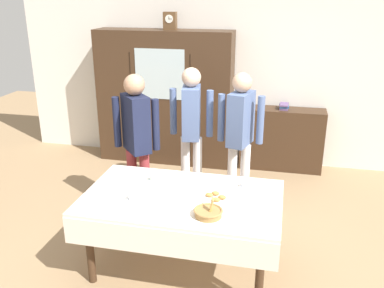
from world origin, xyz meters
TOP-DOWN VIEW (x-y plane):
  - ground_plane at (0.00, 0.00)m, footprint 12.00×12.00m
  - back_wall at (0.00, 2.65)m, footprint 6.40×0.10m
  - dining_table at (0.00, -0.24)m, footprint 1.76×1.07m
  - wall_cabinet at (-0.90, 2.35)m, footprint 1.98×0.46m
  - mantel_clock at (-0.80, 2.35)m, footprint 0.18×0.11m
  - bookshelf_low at (0.83, 2.41)m, footprint 1.17×0.35m
  - book_stack at (0.83, 2.41)m, footprint 0.14×0.21m
  - tea_cup_far_left at (0.54, 0.09)m, footprint 0.13×0.13m
  - tea_cup_near_left at (-0.34, 0.05)m, footprint 0.13×0.13m
  - tea_cup_front_edge at (-0.40, -0.37)m, footprint 0.13×0.13m
  - bread_basket at (0.29, -0.49)m, footprint 0.24×0.24m
  - pastry_plate at (0.30, -0.20)m, footprint 0.28×0.28m
  - spoon_near_left at (0.56, -0.26)m, footprint 0.12×0.02m
  - spoon_front_edge at (-0.68, 0.10)m, footprint 0.12×0.02m
  - person_by_cabinet at (-0.70, 0.60)m, footprint 0.52×0.40m
  - person_behind_table_right at (0.36, 1.07)m, footprint 0.52×0.40m
  - person_near_right_end at (-0.23, 1.17)m, footprint 0.52×0.39m

SIDE VIEW (x-z plane):
  - ground_plane at x=0.00m, z-range 0.00..0.00m
  - bookshelf_low at x=0.83m, z-range 0.00..0.89m
  - dining_table at x=0.00m, z-range 0.28..1.03m
  - spoon_near_left at x=0.56m, z-range 0.75..0.75m
  - spoon_front_edge at x=-0.68m, z-range 0.75..0.75m
  - pastry_plate at x=0.30m, z-range 0.74..0.78m
  - tea_cup_far_left at x=0.54m, z-range 0.74..0.80m
  - tea_cup_near_left at x=-0.34m, z-range 0.74..0.80m
  - tea_cup_front_edge at x=-0.40m, z-range 0.74..0.80m
  - bread_basket at x=0.29m, z-range 0.70..0.86m
  - book_stack at x=0.83m, z-range 0.90..0.97m
  - wall_cabinet at x=-0.90m, z-range 0.00..1.95m
  - person_behind_table_right at x=0.36m, z-range 0.18..1.81m
  - person_near_right_end at x=-0.23m, z-range 0.18..1.83m
  - person_by_cabinet at x=-0.70m, z-range 0.18..1.84m
  - back_wall at x=0.00m, z-range 0.00..2.70m
  - mantel_clock at x=-0.80m, z-range 1.95..2.19m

